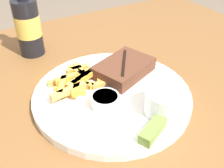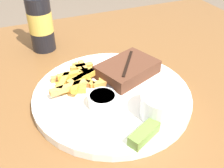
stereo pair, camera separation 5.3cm
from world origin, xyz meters
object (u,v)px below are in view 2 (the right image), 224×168
at_px(dinner_plate, 112,95).
at_px(steak_portion, 127,69).
at_px(beer_bottle, 40,20).
at_px(coleslaw_cup, 162,104).
at_px(knife_utensil, 111,78).
at_px(dipping_sauce_cup, 102,100).
at_px(fork_utensil, 70,90).
at_px(pickle_spear, 142,135).

height_order(dinner_plate, steak_portion, steak_portion).
height_order(dinner_plate, beer_bottle, beer_bottle).
xyz_separation_m(coleslaw_cup, knife_utensil, (-0.04, 0.14, -0.02)).
bearing_deg(steak_portion, beer_bottle, 122.08).
distance_m(coleslaw_cup, dipping_sauce_cup, 0.11).
bearing_deg(knife_utensil, coleslaw_cup, -133.06).
bearing_deg(dipping_sauce_cup, coleslaw_cup, -36.34).
bearing_deg(steak_portion, coleslaw_cup, -89.89).
distance_m(steak_portion, fork_utensil, 0.14).
distance_m(knife_utensil, beer_bottle, 0.26).
bearing_deg(dinner_plate, dipping_sauce_cup, -135.81).
xyz_separation_m(steak_portion, fork_utensil, (-0.14, -0.01, -0.01)).
xyz_separation_m(coleslaw_cup, dipping_sauce_cup, (-0.09, 0.07, -0.01)).
relative_size(coleslaw_cup, fork_utensil, 0.63).
height_order(pickle_spear, knife_utensil, pickle_spear).
distance_m(dinner_plate, beer_bottle, 0.30).
relative_size(coleslaw_cup, beer_bottle, 0.34).
xyz_separation_m(dinner_plate, steak_portion, (0.06, 0.05, 0.02)).
height_order(dipping_sauce_cup, fork_utensil, dipping_sauce_cup).
distance_m(coleslaw_cup, beer_bottle, 0.41).
bearing_deg(dinner_plate, knife_utensil, 69.87).
xyz_separation_m(pickle_spear, beer_bottle, (-0.08, 0.42, 0.06)).
distance_m(steak_portion, pickle_spear, 0.19).
height_order(steak_portion, knife_utensil, steak_portion).
distance_m(dinner_plate, steak_portion, 0.08).
relative_size(steak_portion, coleslaw_cup, 1.93).
xyz_separation_m(dinner_plate, coleslaw_cup, (0.06, -0.10, 0.04)).
bearing_deg(beer_bottle, pickle_spear, -78.50).
distance_m(fork_utensil, knife_utensil, 0.10).
relative_size(pickle_spear, knife_utensil, 0.44).
xyz_separation_m(dipping_sauce_cup, pickle_spear, (0.03, -0.11, -0.00)).
distance_m(steak_portion, beer_bottle, 0.28).
xyz_separation_m(pickle_spear, fork_utensil, (-0.07, 0.18, -0.01)).
bearing_deg(beer_bottle, coleslaw_cup, -68.85).
height_order(dipping_sauce_cup, pickle_spear, dipping_sauce_cup).
relative_size(dinner_plate, dipping_sauce_cup, 5.95).
height_order(dinner_plate, knife_utensil, knife_utensil).
distance_m(dipping_sauce_cup, knife_utensil, 0.09).
bearing_deg(dipping_sauce_cup, steak_portion, 40.91).
bearing_deg(knife_utensil, steak_portion, -55.90).
bearing_deg(dipping_sauce_cup, knife_utensil, 56.89).
height_order(fork_utensil, beer_bottle, beer_bottle).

